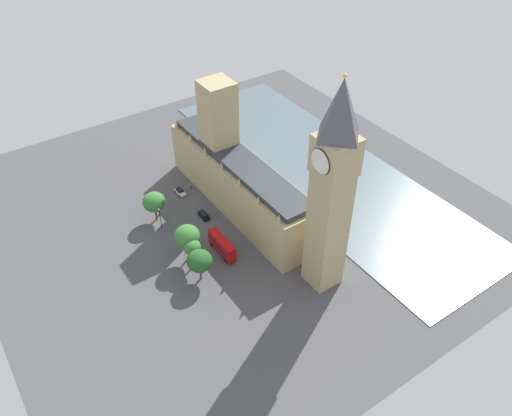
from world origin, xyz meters
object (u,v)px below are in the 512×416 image
(car_white_far_end, at_px, (180,192))
(plane_tree_midblock, at_px, (154,202))
(parliament_building, at_px, (236,176))
(plane_tree_trailing, at_px, (192,247))
(pedestrian_under_trees, at_px, (191,187))
(double_decker_bus_opposite_hall, at_px, (222,245))
(pedestrian_kerbside, at_px, (217,213))
(clock_tower, at_px, (332,189))
(plane_tree_leading, at_px, (187,236))
(street_lamp_corner, at_px, (160,215))
(car_black_by_river_gate, at_px, (204,215))
(plane_tree_near_tower, at_px, (199,261))

(car_white_far_end, bearing_deg, plane_tree_midblock, 28.01)
(parliament_building, bearing_deg, plane_tree_trailing, 33.84)
(parliament_building, bearing_deg, pedestrian_under_trees, -60.22)
(double_decker_bus_opposite_hall, xyz_separation_m, pedestrian_kerbside, (-6.74, -13.92, -1.96))
(clock_tower, height_order, car_white_far_end, clock_tower)
(plane_tree_trailing, bearing_deg, car_white_far_end, -111.40)
(plane_tree_trailing, bearing_deg, pedestrian_kerbside, -137.59)
(pedestrian_kerbside, xyz_separation_m, plane_tree_trailing, (15.38, 14.05, 5.90))
(plane_tree_leading, bearing_deg, parliament_building, -151.50)
(car_white_far_end, bearing_deg, plane_tree_trailing, 65.52)
(parliament_building, xyz_separation_m, car_white_far_end, (11.88, -13.25, -8.95))
(car_white_far_end, xyz_separation_m, street_lamp_corner, (11.49, 10.68, 3.84))
(plane_tree_trailing, xyz_separation_m, plane_tree_leading, (-0.44, -3.19, 1.14))
(parliament_building, bearing_deg, car_black_by_river_gate, 1.86)
(car_white_far_end, relative_size, plane_tree_near_tower, 0.49)
(parliament_building, relative_size, plane_tree_midblock, 6.41)
(pedestrian_under_trees, relative_size, plane_tree_trailing, 0.18)
(clock_tower, xyz_separation_m, car_white_far_end, (12.82, -50.81, -27.56))
(parliament_building, height_order, clock_tower, clock_tower)
(car_white_far_end, bearing_deg, plane_tree_leading, 63.96)
(plane_tree_leading, bearing_deg, pedestrian_kerbside, -143.99)
(pedestrian_under_trees, height_order, street_lamp_corner, street_lamp_corner)
(pedestrian_under_trees, relative_size, plane_tree_midblock, 0.17)
(double_decker_bus_opposite_hall, bearing_deg, car_white_far_end, 85.88)
(parliament_building, distance_m, plane_tree_midblock, 24.12)
(plane_tree_midblock, bearing_deg, street_lamp_corner, 83.85)
(clock_tower, distance_m, car_black_by_river_gate, 47.91)
(car_black_by_river_gate, xyz_separation_m, plane_tree_leading, (11.29, 11.96, 6.82))
(car_white_far_end, relative_size, double_decker_bus_opposite_hall, 0.42)
(pedestrian_under_trees, distance_m, plane_tree_trailing, 33.52)
(car_white_far_end, distance_m, plane_tree_midblock, 14.01)
(parliament_building, bearing_deg, plane_tree_midblock, -16.02)
(pedestrian_under_trees, distance_m, street_lamp_corner, 19.53)
(clock_tower, relative_size, pedestrian_kerbside, 36.79)
(car_black_by_river_gate, distance_m, street_lamp_corner, 12.89)
(clock_tower, xyz_separation_m, plane_tree_midblock, (23.88, -44.14, -22.13))
(car_black_by_river_gate, xyz_separation_m, pedestrian_kerbside, (-3.65, 1.10, -0.22))
(clock_tower, relative_size, street_lamp_corner, 8.03)
(parliament_building, xyz_separation_m, clock_tower, (-0.94, 37.55, 18.61))
(car_black_by_river_gate, distance_m, plane_tree_leading, 17.80)
(double_decker_bus_opposite_hall, relative_size, plane_tree_midblock, 1.16)
(clock_tower, bearing_deg, street_lamp_corner, -58.79)
(pedestrian_kerbside, relative_size, plane_tree_midblock, 0.16)
(street_lamp_corner, bearing_deg, clock_tower, 121.21)
(plane_tree_midblock, bearing_deg, parliament_building, 163.98)
(car_black_by_river_gate, relative_size, plane_tree_trailing, 0.53)
(plane_tree_near_tower, bearing_deg, pedestrian_kerbside, -130.36)
(pedestrian_kerbside, height_order, pedestrian_under_trees, pedestrian_under_trees)
(plane_tree_midblock, distance_m, plane_tree_trailing, 22.11)
(parliament_building, xyz_separation_m, car_black_by_river_gate, (11.42, 0.37, -8.95))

